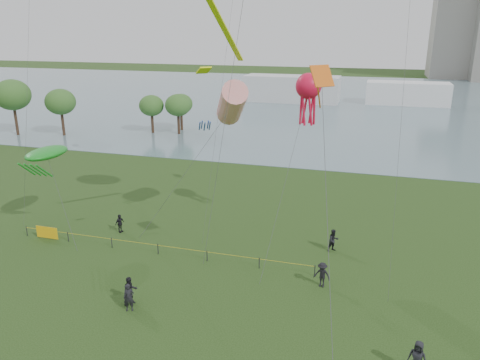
# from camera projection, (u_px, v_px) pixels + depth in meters

# --- Properties ---
(lake) EXTENTS (400.00, 120.00, 0.08)m
(lake) POSITION_uv_depth(u_px,v_px,m) (344.00, 101.00, 112.28)
(lake) COLOR slate
(lake) RESTS_ON ground_plane
(building_low) EXTENTS (16.00, 18.00, 28.00)m
(building_low) POSITION_uv_depth(u_px,v_px,m) (456.00, 36.00, 161.57)
(building_low) COLOR gray
(building_low) RESTS_ON ground_plane
(pavilion_left) EXTENTS (22.00, 8.00, 6.00)m
(pavilion_left) POSITION_uv_depth(u_px,v_px,m) (292.00, 89.00, 109.98)
(pavilion_left) COLOR silver
(pavilion_left) RESTS_ON ground_plane
(pavilion_right) EXTENTS (18.00, 7.00, 5.00)m
(pavilion_right) POSITION_uv_depth(u_px,v_px,m) (407.00, 93.00, 105.98)
(pavilion_right) COLOR white
(pavilion_right) RESTS_ON ground_plane
(trees) EXTENTS (29.80, 15.96, 8.93)m
(trees) POSITION_uv_depth(u_px,v_px,m) (87.00, 101.00, 75.01)
(trees) COLOR #332217
(trees) RESTS_ON ground_plane
(fence) EXTENTS (24.07, 0.07, 1.05)m
(fence) POSITION_uv_depth(u_px,v_px,m) (88.00, 238.00, 37.41)
(fence) COLOR black
(fence) RESTS_ON ground_plane
(spectator_a) EXTENTS (1.13, 1.14, 1.86)m
(spectator_a) POSITION_uv_depth(u_px,v_px,m) (130.00, 291.00, 29.17)
(spectator_a) COLOR black
(spectator_a) RESTS_ON ground_plane
(spectator_b) EXTENTS (1.25, 0.87, 1.77)m
(spectator_b) POSITION_uv_depth(u_px,v_px,m) (322.00, 275.00, 31.17)
(spectator_b) COLOR black
(spectator_b) RESTS_ON ground_plane
(spectator_c) EXTENTS (0.64, 1.01, 1.61)m
(spectator_c) POSITION_uv_depth(u_px,v_px,m) (120.00, 223.00, 39.59)
(spectator_c) COLOR black
(spectator_c) RESTS_ON ground_plane
(spectator_d) EXTENTS (1.07, 0.88, 1.88)m
(spectator_d) POSITION_uv_depth(u_px,v_px,m) (417.00, 358.00, 23.22)
(spectator_d) COLOR black
(spectator_d) RESTS_ON ground_plane
(spectator_f) EXTENTS (0.77, 0.66, 1.79)m
(spectator_f) POSITION_uv_depth(u_px,v_px,m) (129.00, 298.00, 28.51)
(spectator_f) COLOR black
(spectator_f) RESTS_ON ground_plane
(spectator_g) EXTENTS (1.10, 1.07, 1.79)m
(spectator_g) POSITION_uv_depth(u_px,v_px,m) (333.00, 240.00, 36.20)
(spectator_g) COLOR black
(spectator_g) RESTS_ON ground_plane
(kite_windsock) EXTENTS (9.17, 5.33, 13.04)m
(kite_windsock) POSITION_uv_depth(u_px,v_px,m) (232.00, 103.00, 35.88)
(kite_windsock) COLOR #3F3F42
(kite_creature) EXTENTS (5.58, 5.51, 7.21)m
(kite_creature) POSITION_uv_depth(u_px,v_px,m) (46.00, 153.00, 38.45)
(kite_creature) COLOR #3F3F42
(kite_octopus) EXTENTS (2.60, 8.94, 13.44)m
(kite_octopus) POSITION_uv_depth(u_px,v_px,m) (308.00, 88.00, 34.74)
(kite_octopus) COLOR #3F3F42
(kite_delta) EXTENTS (3.57, 13.66, 14.72)m
(kite_delta) POSITION_uv_depth(u_px,v_px,m) (322.00, 96.00, 23.96)
(kite_delta) COLOR #3F3F42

